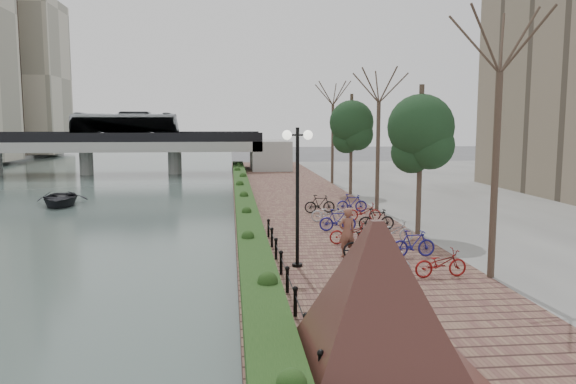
{
  "coord_description": "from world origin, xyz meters",
  "views": [
    {
      "loc": [
        -0.19,
        -14.61,
        5.37
      ],
      "look_at": [
        2.6,
        12.48,
        2.0
      ],
      "focal_mm": 35.0,
      "sensor_mm": 36.0,
      "label": 1
    }
  ],
  "objects": [
    {
      "name": "chain_fence",
      "position": [
        1.4,
        2.0,
        0.85
      ],
      "size": [
        0.1,
        14.1,
        0.7
      ],
      "color": "black",
      "rests_on": "promenade"
    },
    {
      "name": "street_trees",
      "position": [
        8.0,
        12.68,
        3.69
      ],
      "size": [
        3.2,
        37.12,
        6.8
      ],
      "color": "#352C1F",
      "rests_on": "promenade"
    },
    {
      "name": "pedestrian",
      "position": [
        4.0,
        5.15,
        1.4
      ],
      "size": [
        0.75,
        0.59,
        1.8
      ],
      "primitive_type": "imported",
      "rotation": [
        0.0,
        0.0,
        3.4
      ],
      "color": "brown",
      "rests_on": "promenade"
    },
    {
      "name": "granite_monument",
      "position": [
        2.6,
        -4.22,
        2.02
      ],
      "size": [
        5.77,
        5.77,
        3.01
      ],
      "color": "#411D1B",
      "rests_on": "promenade"
    },
    {
      "name": "bicycle_parking",
      "position": [
        5.5,
        8.49,
        0.97
      ],
      "size": [
        2.4,
        14.69,
        1.0
      ],
      "color": "#A8A8AD",
      "rests_on": "promenade"
    },
    {
      "name": "motorcycle",
      "position": [
        3.63,
        1.38,
        1.0
      ],
      "size": [
        0.75,
        1.67,
        1.01
      ],
      "primitive_type": null,
      "rotation": [
        0.0,
        0.0,
        0.16
      ],
      "color": "black",
      "rests_on": "promenade"
    },
    {
      "name": "ground",
      "position": [
        0.0,
        0.0,
        0.0
      ],
      "size": [
        220.0,
        220.0,
        0.0
      ],
      "primitive_type": "plane",
      "color": "#59595B",
      "rests_on": "ground"
    },
    {
      "name": "promenade",
      "position": [
        4.0,
        17.5,
        0.25
      ],
      "size": [
        8.0,
        75.0,
        0.5
      ],
      "primitive_type": "cube",
      "color": "brown",
      "rests_on": "ground"
    },
    {
      "name": "boat",
      "position": [
        -11.26,
        22.82,
        0.49
      ],
      "size": [
        3.93,
        4.98,
        0.93
      ],
      "primitive_type": "imported",
      "rotation": [
        0.0,
        0.0,
        0.17
      ],
      "color": "#222327",
      "rests_on": "river_water"
    },
    {
      "name": "hedge",
      "position": [
        0.6,
        20.0,
        0.8
      ],
      "size": [
        1.1,
        56.0,
        0.6
      ],
      "primitive_type": "cube",
      "color": "#193914",
      "rests_on": "promenade"
    },
    {
      "name": "lamppost",
      "position": [
        2.04,
        3.94,
        3.91
      ],
      "size": [
        1.02,
        0.32,
        4.72
      ],
      "color": "black",
      "rests_on": "promenade"
    },
    {
      "name": "bridge",
      "position": [
        -14.16,
        45.0,
        3.37
      ],
      "size": [
        36.0,
        10.77,
        6.5
      ],
      "color": "#A6A6A0",
      "rests_on": "ground"
    },
    {
      "name": "inland_pavement",
      "position": [
        20.0,
        17.5,
        0.25
      ],
      "size": [
        24.0,
        75.0,
        0.5
      ],
      "primitive_type": "cube",
      "color": "slate",
      "rests_on": "ground"
    },
    {
      "name": "river_water",
      "position": [
        -15.0,
        25.0,
        0.01
      ],
      "size": [
        30.0,
        130.0,
        0.02
      ],
      "primitive_type": "cube",
      "color": "#4D605B",
      "rests_on": "ground"
    }
  ]
}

